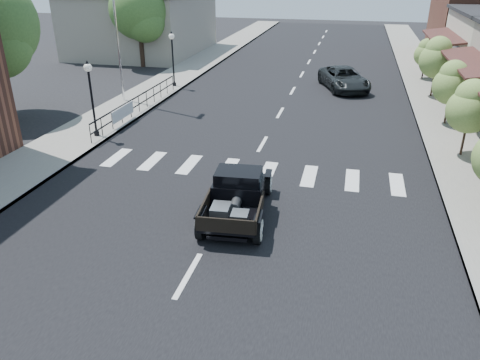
# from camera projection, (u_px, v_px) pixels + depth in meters

# --- Properties ---
(ground) EXTENTS (120.00, 120.00, 0.00)m
(ground) POSITION_uv_depth(u_px,v_px,m) (220.00, 220.00, 14.73)
(ground) COLOR black
(ground) RESTS_ON ground
(road) EXTENTS (14.00, 80.00, 0.02)m
(road) POSITION_uv_depth(u_px,v_px,m) (288.00, 99.00, 27.97)
(road) COLOR black
(road) RESTS_ON ground
(road_markings) EXTENTS (12.00, 60.00, 0.06)m
(road_markings) POSITION_uv_depth(u_px,v_px,m) (274.00, 124.00, 23.56)
(road_markings) COLOR silver
(road_markings) RESTS_ON ground
(sidewalk_left) EXTENTS (3.00, 80.00, 0.15)m
(sidewalk_left) POSITION_uv_depth(u_px,v_px,m) (156.00, 90.00, 29.75)
(sidewalk_left) COLOR gray
(sidewalk_left) RESTS_ON ground
(sidewalk_right) EXTENTS (3.00, 80.00, 0.15)m
(sidewalk_right) POSITION_uv_depth(u_px,v_px,m) (439.00, 107.00, 26.13)
(sidewalk_right) COLOR gray
(sidewalk_right) RESTS_ON ground
(low_building_left) EXTENTS (10.00, 12.00, 5.00)m
(low_building_left) POSITION_uv_depth(u_px,v_px,m) (143.00, 24.00, 41.59)
(low_building_left) COLOR #9D9484
(low_building_left) RESTS_ON ground
(railing) EXTENTS (0.08, 10.00, 1.00)m
(railing) POSITION_uv_depth(u_px,v_px,m) (139.00, 103.00, 24.84)
(railing) COLOR black
(railing) RESTS_ON sidewalk_left
(banner) EXTENTS (0.04, 2.20, 0.60)m
(banner) POSITION_uv_depth(u_px,v_px,m) (123.00, 117.00, 23.14)
(banner) COLOR silver
(banner) RESTS_ON sidewalk_left
(lamp_post_b) EXTENTS (0.36, 0.36, 3.41)m
(lamp_post_b) POSITION_uv_depth(u_px,v_px,m) (92.00, 99.00, 20.87)
(lamp_post_b) COLOR black
(lamp_post_b) RESTS_ON sidewalk_left
(lamp_post_c) EXTENTS (0.36, 0.36, 3.41)m
(lamp_post_c) POSITION_uv_depth(u_px,v_px,m) (173.00, 59.00, 29.70)
(lamp_post_c) COLOR black
(lamp_post_c) RESTS_ON sidewalk_left
(big_tree_far) EXTENTS (4.38, 4.38, 6.44)m
(big_tree_far) POSITION_uv_depth(u_px,v_px,m) (140.00, 24.00, 35.46)
(big_tree_far) COLOR #3B6029
(big_tree_far) RESTS_ON ground
(small_tree_b) EXTENTS (1.82, 1.82, 3.03)m
(small_tree_b) POSITION_uv_depth(u_px,v_px,m) (468.00, 119.00, 18.77)
(small_tree_b) COLOR olive
(small_tree_b) RESTS_ON sidewalk_right
(small_tree_c) EXTENTS (1.79, 1.79, 2.98)m
(small_tree_c) POSITION_uv_depth(u_px,v_px,m) (450.00, 94.00, 22.63)
(small_tree_c) COLOR olive
(small_tree_c) RESTS_ON sidewalk_right
(small_tree_d) EXTENTS (2.00, 2.00, 3.34)m
(small_tree_d) POSITION_uv_depth(u_px,v_px,m) (435.00, 68.00, 27.40)
(small_tree_d) COLOR olive
(small_tree_d) RESTS_ON sidewalk_right
(small_tree_e) EXTENTS (1.54, 1.54, 2.57)m
(small_tree_e) POSITION_uv_depth(u_px,v_px,m) (425.00, 59.00, 31.84)
(small_tree_e) COLOR olive
(small_tree_e) RESTS_ON sidewalk_right
(hotrod_pickup) EXTENTS (2.39, 4.52, 1.52)m
(hotrod_pickup) POSITION_uv_depth(u_px,v_px,m) (238.00, 194.00, 14.69)
(hotrod_pickup) COLOR black
(hotrod_pickup) RESTS_ON ground
(second_car) EXTENTS (3.84, 5.44, 1.38)m
(second_car) POSITION_uv_depth(u_px,v_px,m) (344.00, 79.00, 29.83)
(second_car) COLOR black
(second_car) RESTS_ON ground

